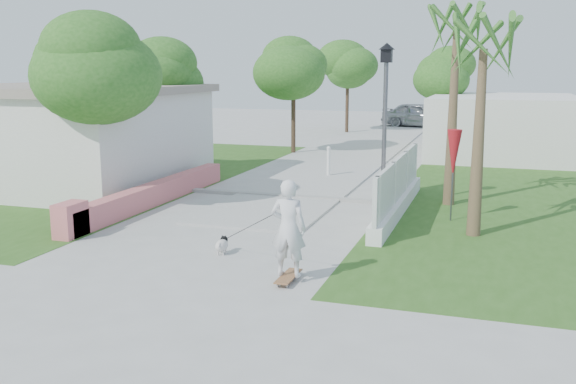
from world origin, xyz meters
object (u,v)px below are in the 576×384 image
at_px(bollard, 328,160).
at_px(street_lamp, 385,120).
at_px(patio_umbrella, 454,154).
at_px(dog, 222,245).
at_px(skateboarder, 256,228).
at_px(parked_car, 419,115).

bearing_deg(bollard, street_lamp, -59.04).
bearing_deg(patio_umbrella, dog, -133.81).
distance_m(street_lamp, skateboarder, 6.48).
relative_size(dog, parked_car, 0.11).
bearing_deg(bollard, parked_car, 87.82).
bearing_deg(parked_car, skateboarder, -167.93).
distance_m(skateboarder, parked_car, 31.02).
relative_size(bollard, skateboarder, 0.50).
relative_size(skateboarder, parked_car, 0.46).
bearing_deg(street_lamp, parked_car, 94.42).
xyz_separation_m(street_lamp, skateboarder, (-1.39, -6.12, -1.63)).
bearing_deg(parked_car, street_lamp, -164.49).
bearing_deg(skateboarder, patio_umbrella, -124.89).
xyz_separation_m(bollard, skateboarder, (1.31, -10.62, 0.21)).
bearing_deg(dog, patio_umbrella, 38.09).
height_order(bollard, dog, bollard).
bearing_deg(skateboarder, street_lamp, -104.96).
relative_size(street_lamp, parked_car, 0.93).
height_order(street_lamp, skateboarder, street_lamp).
bearing_deg(patio_umbrella, street_lamp, 152.24).
relative_size(bollard, patio_umbrella, 0.47).
height_order(street_lamp, patio_umbrella, street_lamp).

